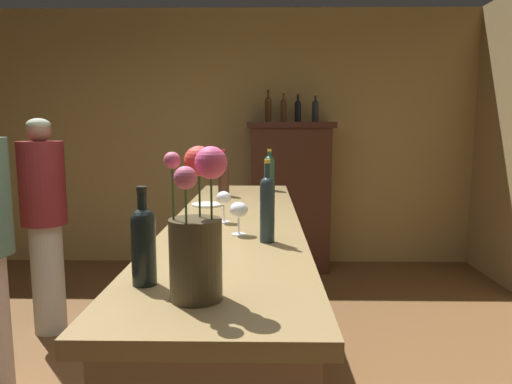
% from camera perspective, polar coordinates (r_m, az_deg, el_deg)
% --- Properties ---
extents(wall_back, '(5.70, 0.12, 2.76)m').
position_cam_1_polar(wall_back, '(5.20, -4.64, 6.51)').
color(wall_back, '#A78B52').
rests_on(wall_back, ground).
extents(bar_counter, '(0.64, 2.74, 1.04)m').
position_cam_1_polar(bar_counter, '(2.54, -2.42, -14.86)').
color(bar_counter, '#826349').
rests_on(bar_counter, ground).
extents(display_cabinet, '(0.89, 0.47, 1.56)m').
position_cam_1_polar(display_cabinet, '(4.91, 4.19, -0.19)').
color(display_cabinet, '#3F2216').
rests_on(display_cabinet, ground).
extents(wine_bottle_malbec, '(0.08, 0.08, 0.31)m').
position_cam_1_polar(wine_bottle_malbec, '(3.45, 1.65, 2.58)').
color(wine_bottle_malbec, '#234A33').
rests_on(wine_bottle_malbec, bar_counter).
extents(wine_bottle_pinot, '(0.07, 0.07, 0.30)m').
position_cam_1_polar(wine_bottle_pinot, '(1.42, -13.63, -5.94)').
color(wine_bottle_pinot, black).
rests_on(wine_bottle_pinot, bar_counter).
extents(wine_bottle_syrah, '(0.08, 0.08, 0.32)m').
position_cam_1_polar(wine_bottle_syrah, '(3.19, -3.98, 2.15)').
color(wine_bottle_syrah, '#44281D').
rests_on(wine_bottle_syrah, bar_counter).
extents(wine_bottle_rose, '(0.06, 0.06, 0.34)m').
position_cam_1_polar(wine_bottle_rose, '(1.89, 1.39, -1.73)').
color(wine_bottle_rose, '#1F2E31').
rests_on(wine_bottle_rose, bar_counter).
extents(wine_glass_front, '(0.08, 0.08, 0.15)m').
position_cam_1_polar(wine_glass_front, '(2.02, -2.14, -2.31)').
color(wine_glass_front, white).
rests_on(wine_glass_front, bar_counter).
extents(wine_glass_mid, '(0.07, 0.07, 0.16)m').
position_cam_1_polar(wine_glass_mid, '(2.29, -3.98, -0.88)').
color(wine_glass_mid, white).
rests_on(wine_glass_mid, bar_counter).
extents(flower_arrangement, '(0.17, 0.16, 0.42)m').
position_cam_1_polar(flower_arrangement, '(1.27, -7.24, -5.41)').
color(flower_arrangement, '#433824').
rests_on(flower_arrangement, bar_counter).
extents(cheese_plate, '(0.18, 0.18, 0.01)m').
position_cam_1_polar(cheese_plate, '(2.80, -6.05, -1.55)').
color(cheese_plate, white).
rests_on(cheese_plate, bar_counter).
extents(display_bottle_left, '(0.07, 0.07, 0.32)m').
position_cam_1_polar(display_bottle_left, '(4.85, 1.51, 10.23)').
color(display_bottle_left, '#462A14').
rests_on(display_bottle_left, display_cabinet).
extents(display_bottle_midleft, '(0.06, 0.06, 0.31)m').
position_cam_1_polar(display_bottle_midleft, '(4.86, 3.38, 10.10)').
color(display_bottle_midleft, '#4E2E1B').
rests_on(display_bottle_midleft, display_cabinet).
extents(display_bottle_center, '(0.06, 0.06, 0.28)m').
position_cam_1_polar(display_bottle_center, '(4.86, 5.15, 10.00)').
color(display_bottle_center, black).
rests_on(display_bottle_center, display_cabinet).
extents(display_bottle_midright, '(0.07, 0.07, 0.28)m').
position_cam_1_polar(display_bottle_midright, '(4.88, 7.28, 9.96)').
color(display_bottle_midright, '#252931').
rests_on(display_bottle_midright, display_cabinet).
extents(patron_redhead, '(0.32, 0.32, 1.57)m').
position_cam_1_polar(patron_redhead, '(3.69, -24.51, -2.80)').
color(patron_redhead, '#AAA99C').
rests_on(patron_redhead, ground).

